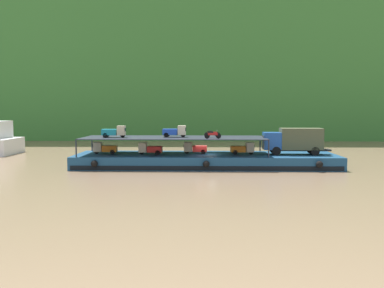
{
  "coord_description": "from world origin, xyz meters",
  "views": [
    {
      "loc": [
        -0.52,
        -49.58,
        6.88
      ],
      "look_at": [
        -1.65,
        0.0,
        2.7
      ],
      "focal_mm": 39.3,
      "sensor_mm": 36.0,
      "label": 1
    }
  ],
  "objects_px": {
    "motorcycle_upper_port": "(213,135)",
    "mini_truck_upper_stern": "(114,132)",
    "covered_lorry": "(294,140)",
    "mini_truck_upper_mid": "(175,131)",
    "mini_truck_lower_mid": "(195,148)",
    "mini_truck_lower_fore": "(243,148)",
    "motorcycle_upper_centre": "(212,134)",
    "mini_truck_lower_aft": "(150,149)",
    "mini_truck_lower_stern": "(105,148)",
    "cargo_barge": "(206,160)"
  },
  "relations": [
    {
      "from": "mini_truck_lower_fore",
      "to": "motorcycle_upper_centre",
      "type": "xyz_separation_m",
      "value": [
        -3.64,
        0.07,
        1.74
      ]
    },
    {
      "from": "covered_lorry",
      "to": "motorcycle_upper_centre",
      "type": "bearing_deg",
      "value": 179.19
    },
    {
      "from": "motorcycle_upper_port",
      "to": "mini_truck_upper_stern",
      "type": "bearing_deg",
      "value": 172.51
    },
    {
      "from": "covered_lorry",
      "to": "mini_truck_lower_aft",
      "type": "height_order",
      "value": "covered_lorry"
    },
    {
      "from": "covered_lorry",
      "to": "mini_truck_lower_fore",
      "type": "height_order",
      "value": "covered_lorry"
    },
    {
      "from": "covered_lorry",
      "to": "mini_truck_lower_stern",
      "type": "bearing_deg",
      "value": 179.77
    },
    {
      "from": "mini_truck_lower_fore",
      "to": "mini_truck_lower_mid",
      "type": "bearing_deg",
      "value": 176.86
    },
    {
      "from": "motorcycle_upper_port",
      "to": "mini_truck_lower_aft",
      "type": "bearing_deg",
      "value": 168.38
    },
    {
      "from": "mini_truck_lower_mid",
      "to": "mini_truck_upper_stern",
      "type": "height_order",
      "value": "mini_truck_upper_stern"
    },
    {
      "from": "covered_lorry",
      "to": "mini_truck_upper_mid",
      "type": "relative_size",
      "value": 2.83
    },
    {
      "from": "mini_truck_lower_stern",
      "to": "mini_truck_lower_fore",
      "type": "distance_m",
      "value": 16.39
    },
    {
      "from": "mini_truck_upper_mid",
      "to": "motorcycle_upper_port",
      "type": "distance_m",
      "value": 4.97
    },
    {
      "from": "mini_truck_lower_mid",
      "to": "mini_truck_upper_mid",
      "type": "height_order",
      "value": "mini_truck_upper_mid"
    },
    {
      "from": "covered_lorry",
      "to": "mini_truck_lower_aft",
      "type": "relative_size",
      "value": 2.85
    },
    {
      "from": "cargo_barge",
      "to": "mini_truck_lower_fore",
      "type": "height_order",
      "value": "mini_truck_lower_fore"
    },
    {
      "from": "mini_truck_lower_aft",
      "to": "mini_truck_upper_mid",
      "type": "bearing_deg",
      "value": 14.51
    },
    {
      "from": "cargo_barge",
      "to": "mini_truck_upper_mid",
      "type": "xyz_separation_m",
      "value": [
        -3.69,
        0.19,
        3.44
      ]
    },
    {
      "from": "mini_truck_lower_stern",
      "to": "mini_truck_lower_mid",
      "type": "bearing_deg",
      "value": 1.51
    },
    {
      "from": "mini_truck_lower_fore",
      "to": "mini_truck_upper_mid",
      "type": "relative_size",
      "value": 1.0
    },
    {
      "from": "mini_truck_upper_stern",
      "to": "mini_truck_upper_mid",
      "type": "xyz_separation_m",
      "value": [
        7.08,
        0.73,
        0.0
      ]
    },
    {
      "from": "mini_truck_lower_fore",
      "to": "motorcycle_upper_port",
      "type": "distance_m",
      "value": 4.49
    },
    {
      "from": "mini_truck_lower_stern",
      "to": "mini_truck_upper_mid",
      "type": "distance_m",
      "value": 8.58
    },
    {
      "from": "cargo_barge",
      "to": "mini_truck_upper_stern",
      "type": "distance_m",
      "value": 11.32
    },
    {
      "from": "covered_lorry",
      "to": "mini_truck_upper_stern",
      "type": "relative_size",
      "value": 2.87
    },
    {
      "from": "mini_truck_lower_stern",
      "to": "mini_truck_lower_aft",
      "type": "xyz_separation_m",
      "value": [
        5.46,
        -0.53,
        0.0
      ]
    },
    {
      "from": "mini_truck_lower_mid",
      "to": "motorcycle_upper_centre",
      "type": "relative_size",
      "value": 1.46
    },
    {
      "from": "mini_truck_lower_aft",
      "to": "covered_lorry",
      "type": "bearing_deg",
      "value": 1.51
    },
    {
      "from": "cargo_barge",
      "to": "motorcycle_upper_centre",
      "type": "bearing_deg",
      "value": 1.71
    },
    {
      "from": "mini_truck_upper_mid",
      "to": "mini_truck_upper_stern",
      "type": "bearing_deg",
      "value": -174.08
    },
    {
      "from": "covered_lorry",
      "to": "mini_truck_lower_fore",
      "type": "bearing_deg",
      "value": 179.41
    },
    {
      "from": "mini_truck_lower_aft",
      "to": "mini_truck_lower_fore",
      "type": "height_order",
      "value": "same"
    },
    {
      "from": "motorcycle_upper_centre",
      "to": "mini_truck_lower_aft",
      "type": "bearing_deg",
      "value": -175.44
    },
    {
      "from": "motorcycle_upper_port",
      "to": "mini_truck_lower_mid",
      "type": "bearing_deg",
      "value": 131.14
    },
    {
      "from": "mini_truck_lower_fore",
      "to": "motorcycle_upper_centre",
      "type": "relative_size",
      "value": 1.47
    },
    {
      "from": "mini_truck_upper_stern",
      "to": "covered_lorry",
      "type": "bearing_deg",
      "value": 1.18
    },
    {
      "from": "mini_truck_lower_mid",
      "to": "mini_truck_upper_mid",
      "type": "xyz_separation_m",
      "value": [
        -2.4,
        -0.07,
        2.0
      ]
    },
    {
      "from": "covered_lorry",
      "to": "motorcycle_upper_port",
      "type": "xyz_separation_m",
      "value": [
        -9.64,
        -1.95,
        0.74
      ]
    },
    {
      "from": "mini_truck_lower_fore",
      "to": "motorcycle_upper_port",
      "type": "xyz_separation_m",
      "value": [
        -3.62,
        -2.01,
        1.74
      ]
    },
    {
      "from": "covered_lorry",
      "to": "mini_truck_lower_stern",
      "type": "distance_m",
      "value": 22.44
    },
    {
      "from": "cargo_barge",
      "to": "mini_truck_upper_mid",
      "type": "relative_size",
      "value": 11.01
    },
    {
      "from": "mini_truck_lower_fore",
      "to": "mini_truck_upper_mid",
      "type": "distance_m",
      "value": 8.3
    },
    {
      "from": "mini_truck_lower_fore",
      "to": "motorcycle_upper_centre",
      "type": "bearing_deg",
      "value": 178.84
    },
    {
      "from": "mini_truck_lower_aft",
      "to": "motorcycle_upper_port",
      "type": "bearing_deg",
      "value": -11.62
    },
    {
      "from": "mini_truck_upper_mid",
      "to": "motorcycle_upper_port",
      "type": "bearing_deg",
      "value": -26.91
    },
    {
      "from": "mini_truck_upper_mid",
      "to": "mini_truck_lower_mid",
      "type": "bearing_deg",
      "value": 1.71
    },
    {
      "from": "mini_truck_lower_aft",
      "to": "mini_truck_lower_mid",
      "type": "distance_m",
      "value": 5.35
    },
    {
      "from": "cargo_barge",
      "to": "motorcycle_upper_port",
      "type": "relative_size",
      "value": 16.16
    },
    {
      "from": "cargo_barge",
      "to": "motorcycle_upper_centre",
      "type": "relative_size",
      "value": 16.21
    },
    {
      "from": "mini_truck_lower_aft",
      "to": "motorcycle_upper_centre",
      "type": "bearing_deg",
      "value": 4.56
    },
    {
      "from": "mini_truck_lower_aft",
      "to": "mini_truck_upper_stern",
      "type": "bearing_deg",
      "value": 179.85
    }
  ]
}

